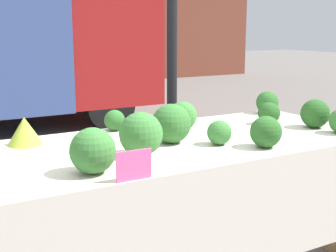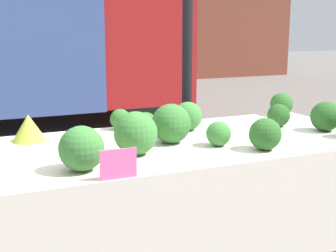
# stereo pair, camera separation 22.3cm
# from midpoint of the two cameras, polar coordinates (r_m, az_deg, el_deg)

# --- Properties ---
(tent_pole) EXTENTS (0.07, 0.07, 2.70)m
(tent_pole) POSITION_cam_midpoint_polar(r_m,az_deg,el_deg) (3.20, 4.43, 11.07)
(tent_pole) COLOR black
(tent_pole) RESTS_ON ground_plane
(parked_truck) EXTENTS (4.55, 2.15, 2.45)m
(parked_truck) POSITION_cam_midpoint_polar(r_m,az_deg,el_deg) (6.86, -18.31, 10.55)
(parked_truck) COLOR #384C84
(parked_truck) RESTS_ON ground_plane
(market_table) EXTENTS (2.12, 0.89, 0.85)m
(market_table) POSITION_cam_midpoint_polar(r_m,az_deg,el_deg) (2.22, 3.61, -4.92)
(market_table) COLOR beige
(market_table) RESTS_ON ground_plane
(romanesco_head) EXTENTS (0.17, 0.17, 0.13)m
(romanesco_head) POSITION_cam_midpoint_polar(r_m,az_deg,el_deg) (2.32, -14.02, -0.25)
(romanesco_head) COLOR #93B238
(romanesco_head) RESTS_ON market_table
(broccoli_head_0) EXTENTS (0.15, 0.15, 0.15)m
(broccoli_head_0) POSITION_cam_midpoint_polar(r_m,az_deg,el_deg) (2.50, 5.00, 1.18)
(broccoli_head_0) COLOR #387533
(broccoli_head_0) RESTS_ON market_table
(broccoli_head_1) EXTENTS (0.11, 0.11, 0.11)m
(broccoli_head_1) POSITION_cam_midpoint_polar(r_m,az_deg,el_deg) (2.41, -0.10, 0.35)
(broccoli_head_1) COLOR #2D6628
(broccoli_head_1) RESTS_ON market_table
(broccoli_head_3) EXTENTS (0.15, 0.15, 0.15)m
(broccoli_head_3) POSITION_cam_midpoint_polar(r_m,az_deg,el_deg) (2.16, 14.69, -1.00)
(broccoli_head_3) COLOR #285B23
(broccoli_head_3) RESTS_ON market_table
(broccoli_head_4) EXTENTS (0.18, 0.18, 0.18)m
(broccoli_head_4) POSITION_cam_midpoint_polar(r_m,az_deg,el_deg) (1.80, -7.03, -2.81)
(broccoli_head_4) COLOR #387533
(broccoli_head_4) RESTS_ON market_table
(broccoli_head_5) EXTENTS (0.11, 0.11, 0.11)m
(broccoli_head_5) POSITION_cam_midpoint_polar(r_m,az_deg,el_deg) (2.52, -3.32, 0.79)
(broccoli_head_5) COLOR #2D6628
(broccoli_head_5) RESTS_ON market_table
(broccoli_head_7) EXTENTS (0.19, 0.19, 0.19)m
(broccoli_head_7) POSITION_cam_midpoint_polar(r_m,az_deg,el_deg) (2.21, 3.27, 0.26)
(broccoli_head_7) COLOR #336B2D
(broccoli_head_7) RESTS_ON market_table
(broccoli_head_8) EXTENTS (0.13, 0.13, 0.13)m
(broccoli_head_8) POSITION_cam_midpoint_polar(r_m,az_deg,el_deg) (2.69, 15.67, 1.25)
(broccoli_head_8) COLOR #23511E
(broccoli_head_8) RESTS_ON market_table
(broccoli_head_9) EXTENTS (0.16, 0.16, 0.16)m
(broccoli_head_9) POSITION_cam_midpoint_polar(r_m,az_deg,el_deg) (2.64, 20.98, 1.07)
(broccoli_head_9) COLOR #23511E
(broccoli_head_9) RESTS_ON market_table
(broccoli_head_10) EXTENTS (0.19, 0.19, 0.19)m
(broccoli_head_10) POSITION_cam_midpoint_polar(r_m,az_deg,el_deg) (2.01, -0.80, -0.93)
(broccoli_head_10) COLOR #387533
(broccoli_head_10) RESTS_ON market_table
(broccoli_head_11) EXTENTS (0.12, 0.12, 0.12)m
(broccoli_head_11) POSITION_cam_midpoint_polar(r_m,az_deg,el_deg) (2.19, 9.10, -0.96)
(broccoli_head_11) COLOR #387533
(broccoli_head_11) RESTS_ON market_table
(broccoli_head_12) EXTENTS (0.14, 0.14, 0.14)m
(broccoli_head_12) POSITION_cam_midpoint_polar(r_m,az_deg,el_deg) (3.03, 15.76, 2.56)
(broccoli_head_12) COLOR #285B23
(broccoli_head_12) RESTS_ON market_table
(price_sign) EXTENTS (0.14, 0.01, 0.11)m
(price_sign) POSITION_cam_midpoint_polar(r_m,az_deg,el_deg) (1.70, -2.33, -4.71)
(price_sign) COLOR #F45B9E
(price_sign) RESTS_ON market_table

